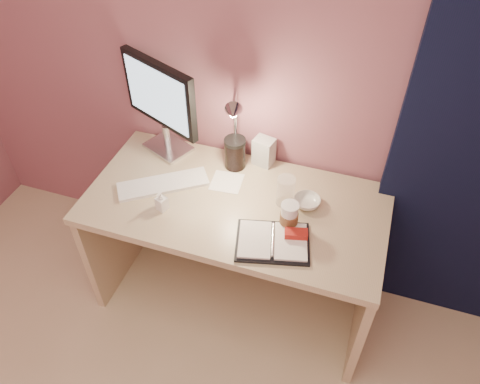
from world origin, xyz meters
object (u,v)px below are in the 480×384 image
(coffee_cup, at_px, (289,216))
(bowl, at_px, (307,202))
(desk, at_px, (240,223))
(keyboard, at_px, (163,184))
(product_box, at_px, (264,151))
(desk_lamp, at_px, (221,125))
(planner, at_px, (275,241))
(monitor, at_px, (162,100))
(dark_jar, at_px, (235,154))
(lotion_bottle, at_px, (161,201))
(clear_cup, at_px, (286,191))

(coffee_cup, height_order, bowl, coffee_cup)
(desk, relative_size, keyboard, 3.25)
(keyboard, distance_m, product_box, 0.52)
(desk, bearing_deg, desk_lamp, 138.06)
(product_box, bearing_deg, planner, -55.81)
(keyboard, relative_size, bowl, 3.49)
(monitor, xyz_separation_m, planner, (0.70, -0.45, -0.29))
(dark_jar, bearing_deg, product_box, 27.76)
(desk, distance_m, lotion_bottle, 0.47)
(coffee_cup, xyz_separation_m, lotion_bottle, (-0.57, -0.08, -0.01))
(lotion_bottle, bearing_deg, desk_lamp, 63.44)
(coffee_cup, xyz_separation_m, clear_cup, (-0.05, 0.14, 0.01))
(planner, relative_size, bowl, 2.91)
(clear_cup, bearing_deg, coffee_cup, -69.16)
(clear_cup, relative_size, lotion_bottle, 1.45)
(keyboard, xyz_separation_m, dark_jar, (0.28, 0.25, 0.06))
(desk, relative_size, monitor, 2.79)
(lotion_bottle, bearing_deg, product_box, 53.07)
(monitor, distance_m, clear_cup, 0.74)
(planner, relative_size, clear_cup, 2.47)
(product_box, height_order, desk_lamp, desk_lamp)
(lotion_bottle, bearing_deg, planner, -3.42)
(dark_jar, height_order, product_box, same)
(monitor, distance_m, lotion_bottle, 0.51)
(clear_cup, xyz_separation_m, product_box, (-0.17, 0.24, 0.00))
(planner, bearing_deg, monitor, 133.67)
(coffee_cup, bearing_deg, desk_lamp, 147.15)
(desk, relative_size, product_box, 9.54)
(monitor, relative_size, bowl, 4.07)
(desk_lamp, bearing_deg, monitor, 151.47)
(bowl, bearing_deg, product_box, 140.54)
(planner, height_order, lotion_bottle, lotion_bottle)
(monitor, distance_m, planner, 0.88)
(lotion_bottle, bearing_deg, monitor, 111.44)
(keyboard, relative_size, planner, 1.20)
(desk, distance_m, planner, 0.42)
(lotion_bottle, distance_m, product_box, 0.58)
(desk, bearing_deg, planner, -46.86)
(desk, relative_size, bowl, 11.32)
(clear_cup, height_order, bowl, clear_cup)
(coffee_cup, relative_size, dark_jar, 0.88)
(coffee_cup, distance_m, desk_lamp, 0.52)
(keyboard, relative_size, product_box, 2.94)
(product_box, xyz_separation_m, desk_lamp, (-0.18, -0.12, 0.20))
(desk, relative_size, desk_lamp, 3.19)
(keyboard, bearing_deg, bowl, -27.37)
(clear_cup, relative_size, desk_lamp, 0.33)
(planner, distance_m, clear_cup, 0.26)
(keyboard, distance_m, clear_cup, 0.59)
(clear_cup, bearing_deg, bowl, 9.22)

